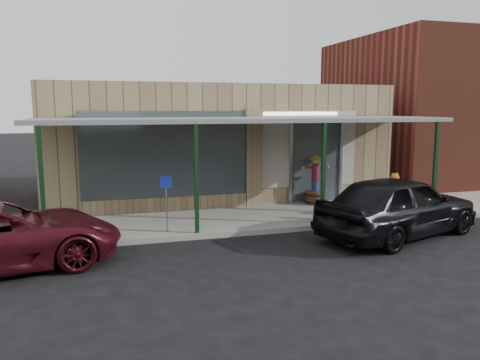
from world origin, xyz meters
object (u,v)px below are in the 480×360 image
object	(u,v)px
barrel_scarecrow	(315,187)
handicap_sign	(166,196)
parked_sedan	(399,206)
barrel_pumpkin	(356,206)

from	to	relation	value
barrel_scarecrow	handicap_sign	xyz separation A→B (m)	(-5.33, -2.22, 0.38)
handicap_sign	parked_sedan	distance (m)	6.15
parked_sedan	handicap_sign	bearing A→B (deg)	55.74
handicap_sign	parked_sedan	world-z (taller)	parked_sedan
barrel_scarecrow	handicap_sign	distance (m)	5.79
barrel_scarecrow	parked_sedan	bearing A→B (deg)	-85.23
barrel_pumpkin	parked_sedan	size ratio (longest dim) A/B	0.16
barrel_scarecrow	handicap_sign	bearing A→B (deg)	-161.00
barrel_scarecrow	barrel_pumpkin	xyz separation A→B (m)	(0.48, -1.88, -0.29)
barrel_scarecrow	parked_sedan	xyz separation A→B (m)	(0.58, -3.90, 0.12)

